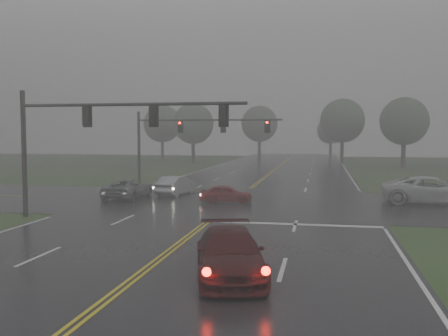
% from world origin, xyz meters
% --- Properties ---
extents(ground, '(180.00, 180.00, 0.00)m').
position_xyz_m(ground, '(0.00, 0.00, 0.00)').
color(ground, '#2A441D').
rests_on(ground, ground).
extents(main_road, '(18.00, 160.00, 0.02)m').
position_xyz_m(main_road, '(0.00, 20.00, 0.00)').
color(main_road, black).
rests_on(main_road, ground).
extents(cross_street, '(120.00, 14.00, 0.02)m').
position_xyz_m(cross_street, '(0.00, 22.00, 0.00)').
color(cross_street, black).
rests_on(cross_street, ground).
extents(stop_bar, '(8.50, 0.50, 0.01)m').
position_xyz_m(stop_bar, '(4.50, 14.40, 0.00)').
color(stop_bar, white).
rests_on(stop_bar, ground).
extents(sedan_maroon, '(3.29, 5.46, 1.48)m').
position_xyz_m(sedan_maroon, '(2.91, 4.83, 0.00)').
color(sedan_maroon, '#3B0A0C').
rests_on(sedan_maroon, ground).
extents(sedan_red, '(3.55, 1.68, 1.17)m').
position_xyz_m(sedan_red, '(-0.39, 21.52, 0.00)').
color(sedan_red, maroon).
rests_on(sedan_red, ground).
extents(sedan_silver, '(2.12, 4.45, 1.41)m').
position_xyz_m(sedan_silver, '(-4.87, 24.87, 0.00)').
color(sedan_silver, '#A4A7AC').
rests_on(sedan_silver, ground).
extents(car_grey, '(2.33, 4.99, 1.38)m').
position_xyz_m(car_grey, '(-7.62, 22.42, 0.00)').
color(car_grey, '#5B5E63').
rests_on(car_grey, ground).
extents(pickup_white, '(6.56, 3.37, 1.77)m').
position_xyz_m(pickup_white, '(12.83, 23.48, 0.00)').
color(pickup_white, silver).
rests_on(pickup_white, ground).
extents(signal_gantry_near, '(12.44, 0.30, 6.89)m').
position_xyz_m(signal_gantry_near, '(-6.38, 14.02, 4.84)').
color(signal_gantry_near, black).
rests_on(signal_gantry_near, ground).
extents(signal_gantry_far, '(12.80, 0.33, 6.49)m').
position_xyz_m(signal_gantry_far, '(-6.17, 31.45, 4.60)').
color(signal_gantry_far, black).
rests_on(signal_gantry_far, ground).
extents(tree_nw_a, '(6.24, 6.24, 9.17)m').
position_xyz_m(tree_nw_a, '(-13.59, 63.57, 6.03)').
color(tree_nw_a, '#2D221D').
rests_on(tree_nw_a, ground).
extents(tree_ne_a, '(6.70, 6.70, 9.84)m').
position_xyz_m(tree_ne_a, '(8.77, 67.27, 6.47)').
color(tree_ne_a, '#2D221D').
rests_on(tree_ne_a, ground).
extents(tree_n_mid, '(6.45, 6.45, 9.47)m').
position_xyz_m(tree_n_mid, '(-5.19, 77.95, 6.23)').
color(tree_n_mid, '#2D221D').
rests_on(tree_n_mid, ground).
extents(tree_e_near, '(6.38, 6.38, 9.38)m').
position_xyz_m(tree_e_near, '(16.45, 59.26, 6.16)').
color(tree_e_near, '#2D221D').
rests_on(tree_e_near, ground).
extents(tree_nw_b, '(6.40, 6.40, 9.40)m').
position_xyz_m(tree_nw_b, '(-21.31, 71.94, 6.18)').
color(tree_nw_b, '#2D221D').
rests_on(tree_nw_b, ground).
extents(tree_n_far, '(5.30, 5.30, 7.79)m').
position_xyz_m(tree_n_far, '(7.42, 88.15, 5.11)').
color(tree_n_far, '#2D221D').
rests_on(tree_n_far, ground).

